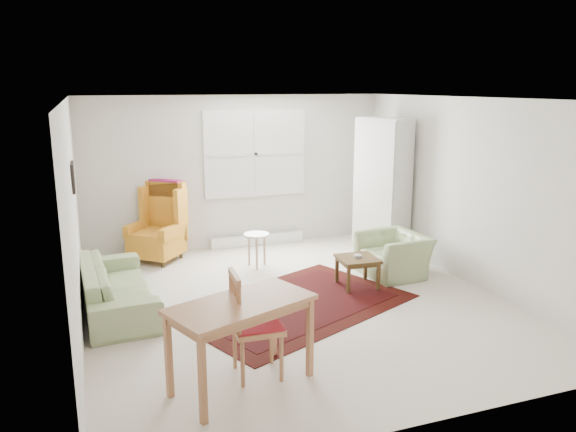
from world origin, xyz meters
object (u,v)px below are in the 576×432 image
object	(u,v)px
armchair	(393,250)
sofa	(116,278)
cabinet	(382,186)
desk_chair	(257,324)
coffee_table	(357,272)
stool	(257,250)
desk	(242,344)
wingback_chair	(156,222)

from	to	relation	value
armchair	sofa	bearing A→B (deg)	-95.28
sofa	cabinet	size ratio (longest dim) A/B	0.92
desk_chair	coffee_table	bearing A→B (deg)	-43.66
stool	cabinet	distance (m)	2.29
sofa	desk	size ratio (longest dim) A/B	1.56
coffee_table	desk	world-z (taller)	desk
desk	desk_chair	size ratio (longest dim) A/B	1.25
armchair	wingback_chair	bearing A→B (deg)	-125.35
sofa	armchair	bearing A→B (deg)	-93.13
sofa	desk	world-z (taller)	desk
sofa	desk	xyz separation A→B (m)	(0.95, -2.24, 0.00)
sofa	desk_chair	bearing A→B (deg)	-154.42
stool	cabinet	size ratio (longest dim) A/B	0.24
wingback_chair	coffee_table	xyz separation A→B (m)	(2.39, -2.07, -0.41)
wingback_chair	cabinet	size ratio (longest dim) A/B	0.57
sofa	wingback_chair	size ratio (longest dim) A/B	1.62
cabinet	desk	distance (m)	4.71
sofa	cabinet	world-z (taller)	cabinet
coffee_table	desk_chair	xyz separation A→B (m)	(-1.94, -1.81, 0.30)
armchair	cabinet	distance (m)	1.39
wingback_chair	cabinet	distance (m)	3.60
armchair	desk_chair	bearing A→B (deg)	-56.96
desk_chair	wingback_chair	bearing A→B (deg)	9.94
armchair	cabinet	size ratio (longest dim) A/B	0.43
armchair	desk	world-z (taller)	desk
coffee_table	cabinet	distance (m)	1.98
armchair	coffee_table	size ratio (longest dim) A/B	1.82
cabinet	stool	bearing A→B (deg)	164.18
armchair	coffee_table	distance (m)	0.77
sofa	coffee_table	size ratio (longest dim) A/B	3.93
cabinet	wingback_chair	bearing A→B (deg)	150.69
sofa	stool	world-z (taller)	sofa
stool	desk	xyz separation A→B (m)	(-1.11, -3.25, 0.15)
desk	cabinet	bearing A→B (deg)	45.77
wingback_chair	desk	size ratio (longest dim) A/B	0.96
armchair	coffee_table	bearing A→B (deg)	-73.97
armchair	desk_chair	size ratio (longest dim) A/B	0.90
sofa	stool	size ratio (longest dim) A/B	3.89
cabinet	desk_chair	bearing A→B (deg)	-152.00
wingback_chair	coffee_table	size ratio (longest dim) A/B	2.42
cabinet	coffee_table	bearing A→B (deg)	-147.11
sofa	desk	bearing A→B (deg)	-159.98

